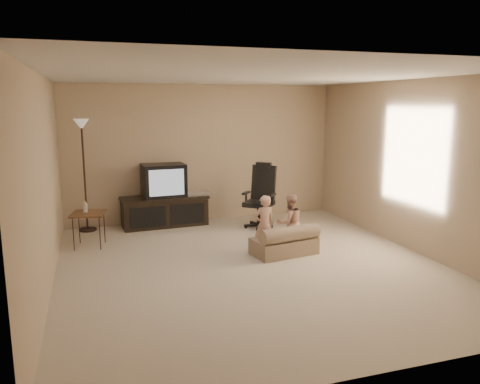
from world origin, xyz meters
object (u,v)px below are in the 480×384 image
at_px(child_sofa, 286,243).
at_px(toddler_left, 264,225).
at_px(toddler_right, 290,222).
at_px(floor_lamp, 83,150).
at_px(tv_stand, 165,200).
at_px(office_chair, 260,204).
at_px(side_table, 88,214).

relative_size(child_sofa, toddler_left, 1.12).
bearing_deg(toddler_right, floor_lamp, -40.17).
distance_m(tv_stand, office_chair, 1.71).
relative_size(child_sofa, toddler_right, 1.16).
bearing_deg(office_chair, child_sofa, -55.05).
height_order(side_table, toddler_left, toddler_left).
bearing_deg(tv_stand, toddler_right, -56.12).
height_order(tv_stand, toddler_left, tv_stand).
relative_size(side_table, floor_lamp, 0.38).
relative_size(office_chair, toddler_left, 1.31).
height_order(side_table, toddler_right, toddler_right).
xyz_separation_m(tv_stand, side_table, (-1.30, -0.91, 0.05)).
xyz_separation_m(tv_stand, office_chair, (1.59, -0.61, -0.05)).
xyz_separation_m(office_chair, toddler_left, (-0.48, -1.47, 0.03)).
xyz_separation_m(floor_lamp, toddler_right, (2.87, -2.07, -0.97)).
height_order(office_chair, side_table, office_chair).
distance_m(tv_stand, child_sofa, 2.62).
relative_size(tv_stand, side_table, 2.20).
distance_m(office_chair, child_sofa, 1.62).
height_order(tv_stand, side_table, tv_stand).
xyz_separation_m(tv_stand, floor_lamp, (-1.33, 0.06, 0.93)).
bearing_deg(tv_stand, toddler_left, -65.28).
bearing_deg(office_chair, floor_lamp, -150.84).
relative_size(floor_lamp, child_sofa, 1.94).
xyz_separation_m(tv_stand, child_sofa, (1.40, -2.20, -0.28)).
distance_m(floor_lamp, toddler_left, 3.38).
xyz_separation_m(child_sofa, toddler_left, (-0.29, 0.12, 0.25)).
distance_m(office_chair, toddler_left, 1.54).
bearing_deg(side_table, tv_stand, 35.13).
relative_size(tv_stand, toddler_right, 1.86).
bearing_deg(side_table, office_chair, 6.06).
bearing_deg(child_sofa, floor_lamp, 131.36).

